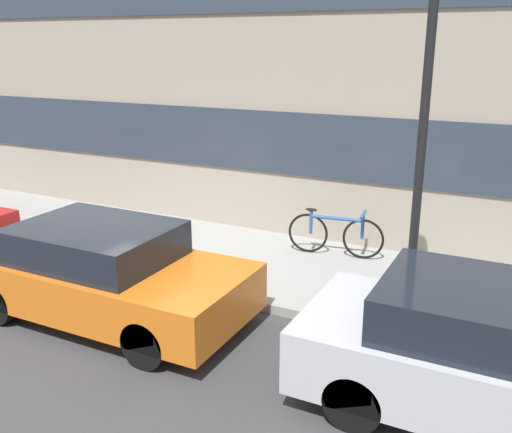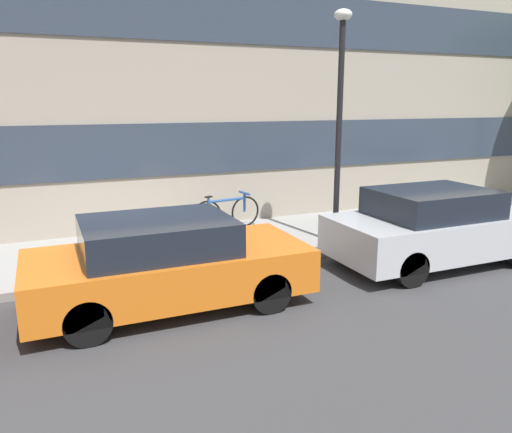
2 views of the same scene
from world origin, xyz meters
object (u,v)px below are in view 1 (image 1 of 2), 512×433
at_px(parked_car_orange, 105,273).
at_px(parked_car_silver, 497,357).
at_px(lamp_post, 425,109).
at_px(bicycle, 335,233).

distance_m(parked_car_orange, parked_car_silver, 4.80).
xyz_separation_m(parked_car_orange, lamp_post, (3.67, 1.46, 2.17)).
xyz_separation_m(parked_car_silver, bicycle, (-2.73, 3.25, -0.15)).
distance_m(parked_car_orange, bicycle, 3.85).
relative_size(parked_car_silver, lamp_post, 0.89).
height_order(bicycle, lamp_post, lamp_post).
bearing_deg(bicycle, parked_car_silver, -57.36).
bearing_deg(parked_car_silver, bicycle, 130.08).
bearing_deg(parked_car_silver, parked_car_orange, 180.00).
relative_size(parked_car_orange, lamp_post, 0.89).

